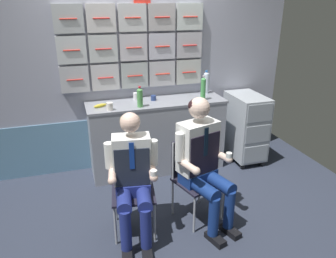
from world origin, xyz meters
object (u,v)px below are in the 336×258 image
at_px(service_trolley, 245,126).
at_px(water_bottle_blue_cap, 203,89).
at_px(snack_banana, 100,106).
at_px(crew_member_left, 133,174).
at_px(crew_member_near_trolley, 203,158).
at_px(folding_chair_near_trolley, 192,170).
at_px(paper_cup_tan, 110,106).
at_px(folding_chair_left, 132,180).

bearing_deg(service_trolley, water_bottle_blue_cap, -178.62).
xyz_separation_m(service_trolley, snack_banana, (-1.94, 0.07, 0.46)).
xyz_separation_m(crew_member_left, crew_member_near_trolley, (0.69, 0.02, 0.05)).
xyz_separation_m(service_trolley, folding_chair_near_trolley, (-1.16, -0.96, 0.01)).
height_order(crew_member_left, paper_cup_tan, crew_member_left).
bearing_deg(crew_member_near_trolley, service_trolley, 44.91).
xyz_separation_m(folding_chair_near_trolley, water_bottle_blue_cap, (0.50, 0.95, 0.58)).
relative_size(service_trolley, water_bottle_blue_cap, 3.01).
relative_size(service_trolley, paper_cup_tan, 10.39).
xyz_separation_m(crew_member_near_trolley, paper_cup_tan, (-0.73, 1.04, 0.27)).
bearing_deg(snack_banana, crew_member_near_trolley, -55.14).
distance_m(paper_cup_tan, snack_banana, 0.17).
distance_m(crew_member_left, paper_cup_tan, 1.11).
bearing_deg(folding_chair_near_trolley, snack_banana, 126.95).
distance_m(water_bottle_blue_cap, paper_cup_tan, 1.19).
relative_size(folding_chair_near_trolley, crew_member_near_trolley, 0.64).
xyz_separation_m(service_trolley, crew_member_near_trolley, (-1.12, -1.11, 0.21)).
distance_m(service_trolley, snack_banana, 1.99).
height_order(service_trolley, snack_banana, snack_banana).
bearing_deg(folding_chair_left, snack_banana, 98.56).
bearing_deg(folding_chair_near_trolley, folding_chair_left, -178.85).
bearing_deg(paper_cup_tan, crew_member_left, -87.92).
xyz_separation_m(crew_member_near_trolley, snack_banana, (-0.82, 1.18, 0.24)).
xyz_separation_m(folding_chair_left, snack_banana, (-0.16, 1.04, 0.45)).
height_order(service_trolley, paper_cup_tan, paper_cup_tan).
height_order(folding_chair_near_trolley, paper_cup_tan, paper_cup_tan).
bearing_deg(crew_member_left, folding_chair_left, 81.31).
xyz_separation_m(crew_member_left, water_bottle_blue_cap, (1.14, 1.12, 0.42)).
relative_size(service_trolley, snack_banana, 5.42).
distance_m(crew_member_left, water_bottle_blue_cap, 1.65).
bearing_deg(water_bottle_blue_cap, folding_chair_near_trolley, -117.88).
distance_m(folding_chair_left, folding_chair_near_trolley, 0.62).
bearing_deg(service_trolley, paper_cup_tan, -177.64).
bearing_deg(service_trolley, snack_banana, 178.00).
height_order(folding_chair_left, paper_cup_tan, paper_cup_tan).
height_order(service_trolley, folding_chair_near_trolley, service_trolley).
distance_m(folding_chair_left, crew_member_near_trolley, 0.71).
distance_m(crew_member_near_trolley, snack_banana, 1.46).
height_order(folding_chair_near_trolley, water_bottle_blue_cap, water_bottle_blue_cap).
bearing_deg(paper_cup_tan, water_bottle_blue_cap, 2.91).
bearing_deg(folding_chair_near_trolley, water_bottle_blue_cap, 62.12).
relative_size(folding_chair_left, crew_member_left, 0.68).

